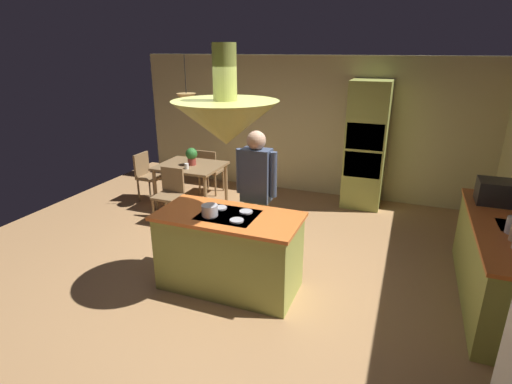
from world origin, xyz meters
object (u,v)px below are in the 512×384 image
kitchen_island (229,251)px  cooking_pot_on_cooktop (210,210)px  chair_facing_island (170,191)px  chair_at_corner (147,173)px  cup_on_table (187,166)px  dining_table (191,170)px  chair_by_back_wall (209,169)px  microwave_on_counter (498,192)px  oven_tower (366,146)px  person_at_island (256,189)px  potted_plant_on_table (192,155)px  canister_tea (512,225)px

kitchen_island → cooking_pot_on_cooktop: (-0.16, -0.13, 0.54)m
chair_facing_island → chair_at_corner: bearing=143.8°
cup_on_table → cooking_pot_on_cooktop: size_ratio=0.50×
dining_table → chair_by_back_wall: (0.00, 0.68, -0.16)m
microwave_on_counter → kitchen_island: bearing=-152.6°
oven_tower → microwave_on_counter: bearing=-45.5°
person_at_island → cooking_pot_on_cooktop: 0.83m
kitchen_island → cooking_pot_on_cooktop: bearing=-140.9°
chair_facing_island → chair_at_corner: same height
dining_table → chair_facing_island: (0.00, -0.68, -0.16)m
chair_facing_island → microwave_on_counter: (4.54, 0.05, 0.56)m
microwave_on_counter → potted_plant_on_table: bearing=172.0°
person_at_island → cooking_pot_on_cooktop: person_at_island is taller
oven_tower → kitchen_island: bearing=-108.7°
dining_table → canister_tea: bearing=-18.3°
kitchen_island → microwave_on_counter: 3.25m
kitchen_island → chair_facing_island: 2.22m
chair_by_back_wall → person_at_island: bearing=130.1°
chair_facing_island → cup_on_table: 0.54m
cooking_pot_on_cooktop → chair_facing_island: bearing=134.7°
potted_plant_on_table → microwave_on_counter: (4.51, -0.63, 0.13)m
potted_plant_on_table → microwave_on_counter: 4.56m
canister_tea → microwave_on_counter: microwave_on_counter is taller
chair_at_corner → microwave_on_counter: microwave_on_counter is taller
person_at_island → chair_facing_island: person_at_island is taller
person_at_island → potted_plant_on_table: size_ratio=5.82×
chair_at_corner → potted_plant_on_table: (0.95, 0.01, 0.42)m
kitchen_island → potted_plant_on_table: 2.73m
oven_tower → microwave_on_counter: (1.74, -1.77, -0.03)m
chair_facing_island → potted_plant_on_table: (0.03, 0.68, 0.42)m
chair_by_back_wall → potted_plant_on_table: size_ratio=2.90×
potted_plant_on_table → microwave_on_counter: bearing=-8.0°
dining_table → cup_on_table: cup_on_table is taller
kitchen_island → chair_by_back_wall: size_ratio=1.87×
person_at_island → canister_tea: bearing=-1.5°
canister_tea → microwave_on_counter: size_ratio=0.37×
canister_tea → cooking_pot_on_cooktop: 3.09m
cooking_pot_on_cooktop → canister_tea: bearing=13.6°
canister_tea → cooking_pot_on_cooktop: size_ratio=0.95×
chair_by_back_wall → cup_on_table: 0.95m
chair_at_corner → potted_plant_on_table: size_ratio=2.90×
kitchen_island → person_at_island: (0.08, 0.67, 0.54)m
dining_table → cooking_pot_on_cooktop: 2.73m
kitchen_island → chair_by_back_wall: bearing=121.5°
oven_tower → person_at_island: 2.77m
potted_plant_on_table → cooking_pot_on_cooktop: same height
oven_tower → cup_on_table: oven_tower is taller
cup_on_table → chair_by_back_wall: bearing=93.9°
cup_on_table → canister_tea: 4.66m
oven_tower → potted_plant_on_table: oven_tower is taller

